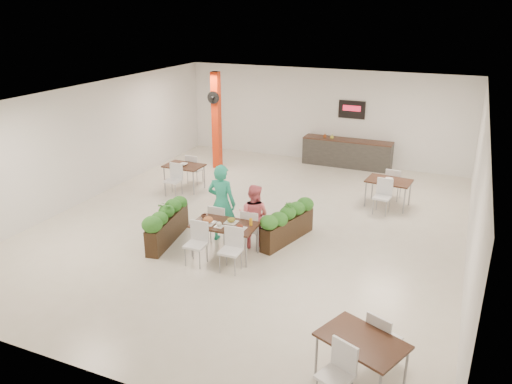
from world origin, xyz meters
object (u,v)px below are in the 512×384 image
Objects in this scene: planter_left at (167,221)px; side_table_c at (362,347)px; main_table at (224,229)px; planter_right at (288,222)px; diner_man at (222,203)px; side_table_a at (184,169)px; side_table_b at (389,184)px; red_column at (216,120)px; service_counter at (347,152)px; diner_woman at (254,216)px.

side_table_c is at bearing -29.47° from planter_left.
main_table is 1.59m from planter_right.
diner_man is (-0.39, 0.66, 0.29)m from main_table.
main_table is 4.48m from side_table_a.
side_table_b is (4.33, 4.24, 0.12)m from planter_left.
red_column is 5.84m from planter_left.
side_table_b is (2.80, 4.35, -0.01)m from main_table.
planter_right is 1.10× the size of side_table_a.
planter_right is 1.08× the size of side_table_c.
main_table is 4.54m from side_table_c.
main_table is 0.89× the size of diner_man.
side_table_c is (2.69, -10.27, 0.13)m from service_counter.
side_table_b is at bearing 44.36° from planter_left.
planter_left is (-2.44, -7.38, 0.02)m from service_counter.
planter_left reaches higher than side_table_a.
service_counter is at bearing 127.45° from side_table_c.
side_table_a is (0.09, -2.30, -1.02)m from red_column.
main_table is 1.00× the size of side_table_b.
planter_right reaches higher than main_table.
side_table_b is at bearing 119.11° from side_table_c.
red_column is at bearing -63.16° from diner_man.
side_table_a is (-4.04, 2.11, 0.13)m from planter_right.
service_counter reaches higher than planter_right.
planter_left is at bearing 13.90° from diner_woman.
diner_man is 5.27m from side_table_c.
main_table is 5.17m from side_table_b.
diner_man is 1.14× the size of side_table_a.
diner_woman is 0.92× the size of side_table_a.
side_table_b is at bearing -132.58° from diner_man.
diner_man is 1.58m from planter_right.
side_table_a is at bearing -164.61° from side_table_b.
side_table_b is at bearing -12.19° from red_column.
main_table is at bearing -117.37° from side_table_b.
diner_man is 0.82m from diner_woman.
diner_woman reaches higher than planter_right.
side_table_c is (6.60, -6.11, 0.00)m from side_table_a.
planter_right is at bearing 49.79° from main_table.
planter_left is 1.17× the size of side_table_a.
planter_left is 3.54m from side_table_a.
diner_woman is at bearing -36.86° from side_table_a.
planter_left is (-1.54, 0.11, -0.13)m from main_table.
red_column reaches higher than diner_woman.
diner_woman is at bearing 57.99° from main_table.
planter_right is 3.60m from side_table_b.
diner_man reaches higher than planter_left.
planter_left is at bearing -74.17° from red_column.
planter_right is (2.56, 1.10, -0.02)m from planter_left.
service_counter is at bearing 71.73° from planter_left.
red_column reaches higher than planter_right.
red_column reaches higher than side_table_c.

